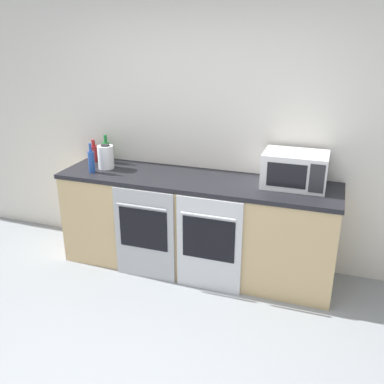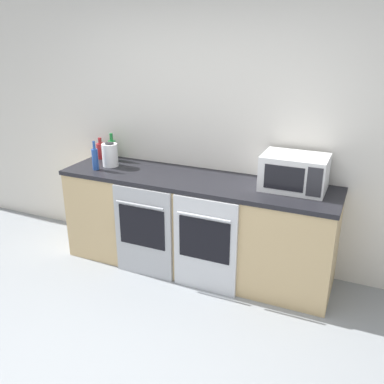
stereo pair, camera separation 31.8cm
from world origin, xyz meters
The scene contains 9 objects.
wall_back centered at (0.00, 1.99, 1.30)m, with size 10.00×0.06×2.60m.
counter_back centered at (0.00, 1.64, 0.46)m, with size 2.59×0.66×0.92m.
oven_left centered at (-0.38, 1.30, 0.45)m, with size 0.58×0.06×0.88m.
oven_right centered at (0.23, 1.30, 0.45)m, with size 0.58×0.06×0.88m.
microwave centered at (0.87, 1.73, 1.07)m, with size 0.54×0.38×0.30m.
bottle_green centered at (-1.02, 1.83, 1.03)m, with size 0.08×0.08×0.28m.
bottle_blue centered at (-0.99, 1.49, 1.03)m, with size 0.06×0.06×0.28m.
bottle_red centered at (-1.17, 1.82, 1.01)m, with size 0.08×0.08×0.22m.
kettle centered at (-0.93, 1.65, 1.04)m, with size 0.15×0.15×0.24m.
Camera 1 is at (1.16, -1.86, 2.21)m, focal length 40.00 mm.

